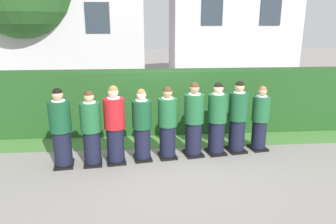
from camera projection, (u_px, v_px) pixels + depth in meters
The scene contains 14 objects.
ground_plane at pixel (168, 157), 7.09m from camera, with size 60.00×60.00×0.00m, color gray.
student_front_row_0 at pixel (61, 130), 6.45m from camera, with size 0.45×0.55×1.67m.
student_front_row_1 at pixel (91, 130), 6.54m from camera, with size 0.42×0.50×1.60m.
student_in_red_blazer at pixel (115, 127), 6.63m from camera, with size 0.46×0.56×1.68m.
student_front_row_3 at pixel (142, 127), 6.78m from camera, with size 0.43×0.53×1.58m.
student_front_row_4 at pixel (168, 124), 6.89m from camera, with size 0.43×0.53×1.60m.
student_front_row_5 at pixel (194, 121), 7.01m from camera, with size 0.47×0.56×1.68m.
student_front_row_6 at pixel (217, 120), 7.10m from camera, with size 0.46×0.53×1.66m.
student_front_row_7 at pixel (238, 119), 7.22m from camera, with size 0.46×0.54×1.66m.
student_front_row_8 at pixel (260, 120), 7.35m from camera, with size 0.42×0.49×1.53m.
hedge at pixel (163, 102), 8.55m from camera, with size 11.67×0.70×1.69m.
school_building_main at pixel (68, 8), 13.05m from camera, with size 6.58×3.51×6.83m.
school_building_annex at pixel (232, 7), 14.69m from camera, with size 5.92×3.37×7.07m.
lawn_strip at pixel (165, 141), 8.01m from camera, with size 11.67×0.90×0.01m, color #477A38.
Camera 1 is at (-0.53, -6.52, 2.91)m, focal length 33.79 mm.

